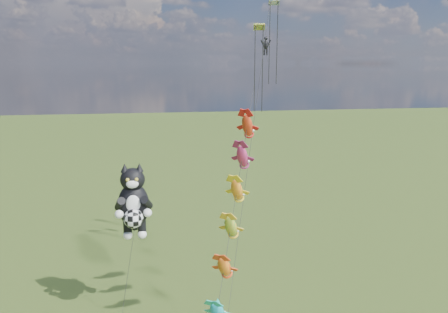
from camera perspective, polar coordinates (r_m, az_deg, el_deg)
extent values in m
cylinder|color=black|center=(35.06, -12.47, -14.92)|extent=(1.27, 2.45, 6.58)
ellipsoid|color=black|center=(34.53, -11.71, -6.25)|extent=(3.01, 2.79, 3.51)
ellipsoid|color=black|center=(33.84, -11.86, -2.95)|extent=(2.39, 2.31, 1.78)
cone|color=black|center=(33.64, -12.86, -1.45)|extent=(0.81, 0.81, 0.66)
cone|color=black|center=(33.59, -10.99, -1.38)|extent=(0.81, 0.81, 0.66)
ellipsoid|color=white|center=(33.19, -11.89, -3.54)|extent=(1.03, 0.80, 0.64)
ellipsoid|color=white|center=(33.65, -11.78, -6.16)|extent=(1.17, 0.83, 1.45)
sphere|color=gold|center=(33.04, -12.50, -2.99)|extent=(0.26, 0.26, 0.26)
sphere|color=gold|center=(33.01, -11.35, -2.95)|extent=(0.26, 0.26, 0.26)
sphere|color=white|center=(33.59, -13.54, -7.36)|extent=(0.66, 0.66, 0.66)
sphere|color=white|center=(33.49, -9.96, -7.26)|extent=(0.66, 0.66, 0.66)
sphere|color=white|center=(35.21, -12.46, -10.01)|extent=(0.70, 0.70, 0.70)
sphere|color=white|center=(35.16, -10.64, -9.97)|extent=(0.70, 0.70, 0.70)
sphere|color=white|center=(33.31, -11.75, -7.94)|extent=(1.47, 1.47, 1.47)
cylinder|color=black|center=(28.37, 0.88, -9.33)|extent=(6.31, 14.55, 17.37)
ellipsoid|color=#197DBF|center=(27.04, -0.90, -19.52)|extent=(1.53, 2.23, 2.19)
ellipsoid|color=orange|center=(27.61, 0.05, -14.21)|extent=(1.53, 2.23, 2.19)
ellipsoid|color=green|center=(28.41, 0.91, -9.16)|extent=(1.53, 2.23, 2.19)
ellipsoid|color=red|center=(29.42, 1.70, -4.41)|extent=(1.53, 2.23, 2.19)
ellipsoid|color=#D83365|center=(30.62, 2.42, 0.00)|extent=(1.53, 2.23, 2.19)
ellipsoid|color=#E55819|center=(32.00, 3.08, 4.04)|extent=(1.53, 2.23, 2.19)
cylinder|color=black|center=(34.68, 3.78, 3.51)|extent=(7.41, 15.43, 27.80)
cube|color=green|center=(39.92, 4.63, 16.53)|extent=(1.11, 0.98, 0.58)
cylinder|color=black|center=(39.71, 4.04, 11.06)|extent=(0.08, 0.08, 7.62)
cylinder|color=black|center=(39.88, 5.02, 11.04)|extent=(0.08, 0.08, 7.62)
cube|color=blue|center=(43.04, 6.57, 19.39)|extent=(1.12, 0.96, 0.52)
cylinder|color=black|center=(42.62, 5.96, 14.31)|extent=(0.08, 0.08, 7.65)
cylinder|color=black|center=(42.81, 6.92, 14.28)|extent=(0.08, 0.08, 7.65)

